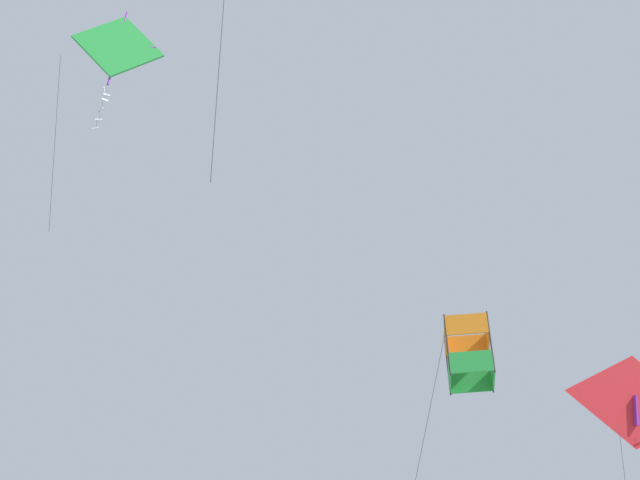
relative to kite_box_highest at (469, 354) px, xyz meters
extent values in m
cube|color=orange|center=(-0.27, 0.37, 0.66)|extent=(0.97, 0.78, 0.59)
cube|color=orange|center=(0.39, -0.51, 0.47)|extent=(0.97, 0.78, 0.59)
cube|color=orange|center=(-0.39, -0.40, 0.56)|extent=(0.75, 0.98, 0.77)
cube|color=orange|center=(0.51, 0.26, 0.56)|extent=(0.75, 0.98, 0.77)
cube|color=green|center=(-0.38, 0.52, -0.44)|extent=(0.97, 0.78, 0.59)
cube|color=green|center=(0.28, -0.36, -0.63)|extent=(0.97, 0.78, 0.59)
cube|color=green|center=(-0.50, -0.25, -0.54)|extent=(0.75, 0.98, 0.77)
cube|color=green|center=(0.39, 0.42, -0.54)|extent=(0.75, 0.98, 0.77)
cylinder|color=#332D28|center=(-0.77, 0.11, 0.11)|extent=(0.24, 0.30, 1.78)
cylinder|color=#332D28|center=(0.12, 0.78, 0.11)|extent=(0.24, 0.30, 1.78)
cylinder|color=#332D28|center=(-0.11, -0.77, -0.08)|extent=(0.24, 0.30, 1.78)
cylinder|color=#332D28|center=(0.78, -0.10, -0.08)|extent=(0.24, 0.30, 1.78)
cylinder|color=#47474C|center=(-0.74, -1.39, -3.20)|extent=(3.03, 1.33, 4.75)
pyramid|color=red|center=(2.06, 4.78, -0.08)|extent=(2.20, 2.89, 1.78)
cube|color=purple|center=(1.85, 4.91, -0.24)|extent=(0.85, 0.57, 1.05)
cube|color=purple|center=(2.29, 4.64, 0.68)|extent=(0.49, 0.69, 0.20)
cylinder|color=#47474C|center=(1.79, 4.95, -1.09)|extent=(0.01, 0.01, 0.25)
cube|color=red|center=(1.79, 4.95, -1.22)|extent=(0.17, 0.02, 0.06)
cube|color=green|center=(-3.03, -10.36, 6.11)|extent=(1.38, 2.13, 2.48)
cylinder|color=purple|center=(-3.07, -10.34, 6.12)|extent=(0.47, 0.27, 2.85)
cylinder|color=purple|center=(-3.04, -10.36, 6.33)|extent=(1.20, 1.68, 0.06)
cylinder|color=#47474C|center=(-3.25, -10.29, 4.55)|extent=(0.05, 0.05, 0.29)
cube|color=white|center=(-3.26, -10.31, 4.40)|extent=(0.14, 0.13, 0.06)
cylinder|color=#47474C|center=(-3.20, -10.29, 4.25)|extent=(0.04, 0.13, 0.30)
cube|color=white|center=(-3.14, -10.27, 4.11)|extent=(0.09, 0.16, 0.06)
cylinder|color=#47474C|center=(-3.12, -10.29, 3.96)|extent=(0.04, 0.06, 0.29)
cube|color=white|center=(-3.09, -10.31, 3.82)|extent=(0.07, 0.17, 0.06)
cylinder|color=#47474C|center=(-3.15, -10.29, 3.67)|extent=(0.03, 0.12, 0.29)
cube|color=white|center=(-3.20, -10.28, 3.52)|extent=(0.17, 0.02, 0.06)
cylinder|color=#47474C|center=(-3.24, -10.26, 3.38)|extent=(0.05, 0.09, 0.29)
cube|color=white|center=(-3.28, -10.25, 3.23)|extent=(0.13, 0.13, 0.06)
cylinder|color=#47474C|center=(-3.31, -10.25, 3.09)|extent=(0.01, 0.07, 0.29)
cube|color=white|center=(-3.34, -10.25, 2.94)|extent=(0.16, 0.10, 0.06)
cylinder|color=#47474C|center=(-4.00, -10.86, 2.48)|extent=(1.20, 1.57, 4.42)
camera|label=1|loc=(10.92, -17.28, -16.21)|focal=54.89mm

